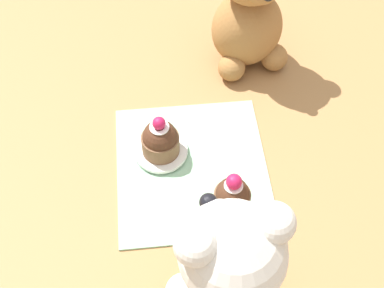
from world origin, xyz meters
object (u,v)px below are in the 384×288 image
teddy_bear_tan (250,9)px  cupcake_near_tan_bear (160,140)px  saucer_plate (161,151)px  cupcake_near_cream_bear (232,197)px  teddy_bear_cream (228,278)px

teddy_bear_tan → cupcake_near_tan_bear: (0.14, 0.17, -0.06)m
saucer_plate → cupcake_near_tan_bear: cupcake_near_tan_bear is taller
teddy_bear_tan → cupcake_near_cream_bear: (0.06, 0.27, -0.06)m
teddy_bear_tan → cupcake_near_tan_bear: teddy_bear_tan is taller
cupcake_near_cream_bear → cupcake_near_tan_bear: cupcake_near_cream_bear is taller
teddy_bear_tan → saucer_plate: size_ratio=2.93×
teddy_bear_tan → cupcake_near_tan_bear: 0.24m
cupcake_near_cream_bear → saucer_plate: bearing=-50.0°
cupcake_near_cream_bear → saucer_plate: (0.08, -0.10, -0.03)m
teddy_bear_cream → saucer_plate: bearing=-88.1°
teddy_bear_cream → saucer_plate: teddy_bear_cream is taller
teddy_bear_cream → cupcake_near_tan_bear: 0.25m
teddy_bear_tan → saucer_plate: bearing=-142.5°
saucer_plate → cupcake_near_tan_bear: size_ratio=1.10×
teddy_bear_tan → cupcake_near_cream_bear: bearing=-115.7°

